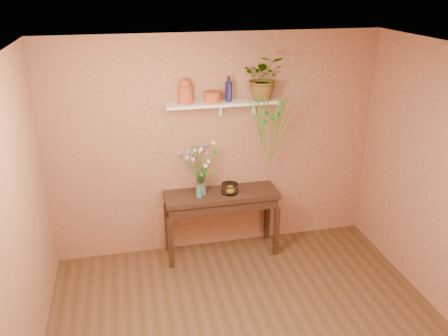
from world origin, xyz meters
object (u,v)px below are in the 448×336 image
object	(u,v)px
spider_plant	(264,77)
sideboard	(221,202)
blue_bottle	(229,91)
bouquet	(200,159)
terracotta_jug	(185,92)
glass_vase	(201,187)
glass_bowl	(230,189)

from	to	relation	value
spider_plant	sideboard	bearing A→B (deg)	-168.17
blue_bottle	bouquet	bearing A→B (deg)	-164.25
terracotta_jug	spider_plant	size ratio (longest dim) A/B	0.54
glass_vase	glass_bowl	bearing A→B (deg)	-5.10
spider_plant	glass_bowl	world-z (taller)	spider_plant
blue_bottle	bouquet	size ratio (longest dim) A/B	0.54
sideboard	glass_vase	distance (m)	0.33
sideboard	terracotta_jug	bearing A→B (deg)	160.13
spider_plant	glass_vase	distance (m)	1.48
spider_plant	glass_vase	xyz separation A→B (m)	(-0.77, -0.10, -1.26)
bouquet	glass_bowl	distance (m)	0.53
spider_plant	glass_vase	world-z (taller)	spider_plant
blue_bottle	bouquet	xyz separation A→B (m)	(-0.36, -0.10, -0.77)
blue_bottle	glass_bowl	size ratio (longest dim) A/B	1.44
sideboard	glass_bowl	distance (m)	0.20
sideboard	blue_bottle	xyz separation A→B (m)	(0.11, 0.12, 1.34)
glass_bowl	sideboard	bearing A→B (deg)	166.40
terracotta_jug	glass_vase	size ratio (longest dim) A/B	1.18
blue_bottle	glass_vase	size ratio (longest dim) A/B	1.22
glass_bowl	bouquet	bearing A→B (deg)	172.91
blue_bottle	glass_vase	xyz separation A→B (m)	(-0.36, -0.12, -1.12)
blue_bottle	glass_bowl	world-z (taller)	blue_bottle
glass_vase	sideboard	bearing A→B (deg)	-1.59
glass_vase	bouquet	size ratio (longest dim) A/B	0.44
sideboard	bouquet	world-z (taller)	bouquet
terracotta_jug	glass_bowl	distance (m)	1.28
glass_bowl	glass_vase	bearing A→B (deg)	174.90
sideboard	glass_vase	size ratio (longest dim) A/B	5.82
sideboard	blue_bottle	world-z (taller)	blue_bottle
blue_bottle	spider_plant	bearing A→B (deg)	-1.66
sideboard	glass_bowl	world-z (taller)	glass_bowl
terracotta_jug	glass_bowl	xyz separation A→B (m)	(0.48, -0.16, -1.18)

